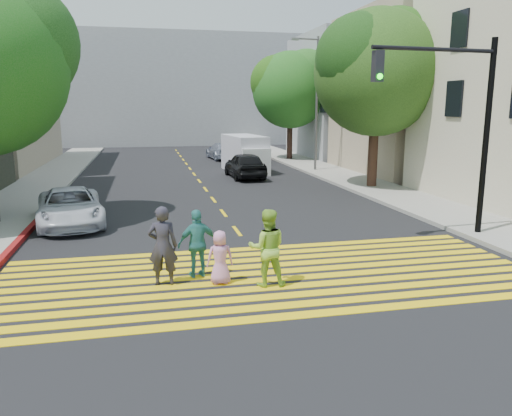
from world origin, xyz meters
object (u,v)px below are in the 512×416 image
object	(u,v)px
pedestrian_woman	(267,248)
silver_car	(222,151)
pedestrian_extra	(198,244)
traffic_signal	(457,111)
pedestrian_child	(220,257)
white_van	(246,155)
pedestrian_man	(163,246)
dark_car_parked	(253,152)
dark_car_near	(245,165)
tree_right_far	(291,86)
white_sedan	(70,207)
tree_right_near	(378,66)

from	to	relation	value
pedestrian_woman	silver_car	size ratio (longest dim) A/B	0.40
pedestrian_extra	traffic_signal	distance (m)	9.01
pedestrian_child	white_van	size ratio (longest dim) A/B	0.25
pedestrian_man	dark_car_parked	bearing A→B (deg)	-97.40
pedestrian_extra	dark_car_near	xyz separation A→B (m)	(4.59, 17.04, -0.08)
tree_right_far	pedestrian_woman	distance (m)	28.81
traffic_signal	dark_car_near	bearing A→B (deg)	99.60
tree_right_far	dark_car_parked	distance (m)	5.89
pedestrian_child	silver_car	xyz separation A→B (m)	(4.40, 28.62, 0.02)
pedestrian_woman	dark_car_near	size ratio (longest dim) A/B	0.41
pedestrian_woman	traffic_signal	distance (m)	7.91
pedestrian_woman	white_sedan	distance (m)	9.29
tree_right_far	pedestrian_extra	bearing A→B (deg)	-111.09
tree_right_far	traffic_signal	bearing A→B (deg)	-94.42
pedestrian_man	dark_car_near	distance (m)	18.25
pedestrian_man	pedestrian_child	bearing A→B (deg)	179.09
silver_car	pedestrian_child	bearing A→B (deg)	76.32
pedestrian_man	pedestrian_woman	xyz separation A→B (m)	(2.39, -0.59, -0.03)
dark_car_parked	pedestrian_woman	bearing A→B (deg)	-92.96
silver_car	dark_car_near	bearing A→B (deg)	83.61
dark_car_near	dark_car_parked	bearing A→B (deg)	-107.13
pedestrian_man	pedestrian_extra	distance (m)	0.94
pedestrian_man	traffic_signal	size ratio (longest dim) A/B	0.31
tree_right_near	white_van	world-z (taller)	tree_right_near
tree_right_near	white_sedan	xyz separation A→B (m)	(-14.18, -5.21, -5.49)
pedestrian_man	traffic_signal	xyz separation A→B (m)	(9.07, 2.28, 3.08)
white_sedan	silver_car	bearing A→B (deg)	58.87
tree_right_far	pedestrian_extra	world-z (taller)	tree_right_far
white_sedan	pedestrian_man	bearing A→B (deg)	-75.47
tree_right_far	pedestrian_woman	xyz separation A→B (m)	(-8.55, -27.08, -4.83)
dark_car_near	dark_car_parked	size ratio (longest dim) A/B	1.06
pedestrian_extra	white_sedan	bearing A→B (deg)	-70.12
pedestrian_woman	white_van	bearing A→B (deg)	-90.89
dark_car_parked	pedestrian_man	bearing A→B (deg)	-98.04
dark_car_parked	white_van	bearing A→B (deg)	-97.63
pedestrian_man	white_sedan	xyz separation A→B (m)	(-3.02, 6.96, -0.30)
dark_car_parked	pedestrian_child	bearing A→B (deg)	-95.27
pedestrian_man	pedestrian_extra	world-z (taller)	pedestrian_man
tree_right_near	pedestrian_woman	world-z (taller)	tree_right_near
pedestrian_extra	dark_car_near	bearing A→B (deg)	-115.70
pedestrian_woman	tree_right_near	bearing A→B (deg)	-115.43
pedestrian_man	dark_car_near	bearing A→B (deg)	-98.21
pedestrian_child	dark_car_near	xyz separation A→B (m)	(4.12, 17.65, 0.12)
dark_car_parked	white_van	xyz separation A→B (m)	(-1.91, -6.59, 0.41)
silver_car	white_van	world-z (taller)	white_van
tree_right_far	pedestrian_man	xyz separation A→B (m)	(-10.94, -26.50, -4.80)
pedestrian_child	silver_car	size ratio (longest dim) A/B	0.28
pedestrian_extra	traffic_signal	xyz separation A→B (m)	(8.21, 1.91, 3.18)
pedestrian_child	white_van	bearing A→B (deg)	-104.27
pedestrian_woman	pedestrian_child	distance (m)	1.16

